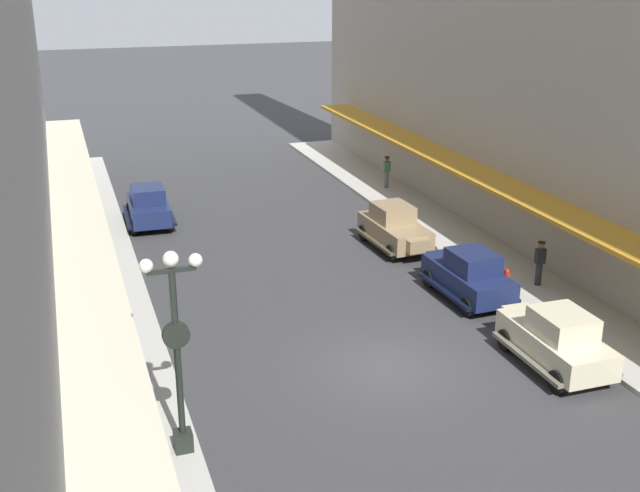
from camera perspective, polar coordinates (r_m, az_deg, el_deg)
name	(u,v)px	position (r m, az deg, el deg)	size (l,w,h in m)	color
ground_plane	(385,367)	(23.61, 4.76, -8.82)	(200.00, 200.00, 0.00)	#38383A
sidewalk_left	(128,409)	(22.01, -13.84, -11.45)	(3.00, 60.00, 0.15)	#B7B5AD
sidewalk_right	(596,329)	(27.19, 19.51, -5.76)	(3.00, 60.00, 0.15)	#B7B5AD
parked_car_0	(556,338)	(24.18, 16.86, -6.43)	(2.16, 4.27, 1.84)	beige
parked_car_1	(394,226)	(32.95, 5.45, 1.43)	(2.28, 4.31, 1.84)	#997F5B
parked_car_2	(469,274)	(28.28, 10.80, -2.00)	(2.26, 4.30, 1.84)	#19234C
parked_car_3	(148,205)	(36.65, -12.41, 2.96)	(2.25, 4.30, 1.84)	#19234C
lamp_post_with_clock	(177,345)	(18.55, -10.41, -7.13)	(1.42, 0.44, 5.16)	black
fire_hydrant	(506,279)	(29.10, 13.43, -2.38)	(0.24, 0.24, 0.82)	#B21E19
pedestrian_0	(132,365)	(22.15, -13.55, -8.43)	(0.36, 0.28, 1.67)	#2D2D33
pedestrian_1	(540,263)	(29.71, 15.72, -1.19)	(0.36, 0.28, 1.67)	#2D2D33
pedestrian_2	(387,172)	(41.49, 4.89, 5.41)	(0.36, 0.28, 1.67)	slate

